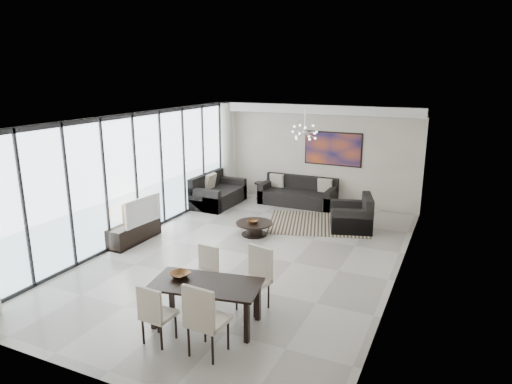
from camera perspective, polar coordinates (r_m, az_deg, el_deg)
The scene contains 20 objects.
room_shell at distance 9.20m, azimuth 1.88°, elevation 0.04°, with size 6.00×9.00×2.90m.
window_wall at distance 10.89m, azimuth -14.43°, elevation 2.00°, with size 0.37×8.95×2.90m.
soffit at distance 13.14m, azimuth 7.47°, elevation 10.23°, with size 5.98×0.40×0.26m, color white.
painting at distance 13.30m, azimuth 9.60°, elevation 5.34°, with size 1.68×0.04×0.98m, color #C8501B.
chandelier at distance 11.39m, azimuth 6.11°, elevation 7.45°, with size 0.66×0.66×0.71m.
rug at distance 11.89m, azimuth 7.81°, elevation -3.90°, with size 2.51×1.93×0.01m, color black.
coffee_table at distance 10.94m, azimuth -0.22°, elevation -4.50°, with size 0.89×0.89×0.31m.
bowl_coffee at distance 10.82m, azimuth -0.39°, elevation -3.75°, with size 0.26×0.26×0.08m, color brown.
sofa_main at distance 13.47m, azimuth 5.28°, elevation -0.40°, with size 2.20×0.90×0.80m.
loveseat at distance 13.44m, azimuth -4.95°, elevation -0.29°, with size 1.01×1.79×0.89m.
armchair at distance 11.54m, azimuth 11.99°, elevation -3.17°, with size 1.23×1.27×0.86m.
side_table at distance 13.97m, azimuth 0.55°, elevation 0.53°, with size 0.37×0.37×0.51m.
tv_console at distance 10.87m, azimuth -14.95°, elevation -4.86°, with size 0.41×1.47×0.46m, color black.
television at distance 10.63m, azimuth -14.37°, elevation -2.22°, with size 1.07×0.14×0.62m, color gray.
dining_table at distance 7.14m, azimuth -6.27°, elevation -11.89°, with size 1.78×1.10×0.69m.
dining_chair_sw at distance 6.81m, azimuth -12.58°, elevation -14.35°, with size 0.44×0.44×0.91m.
dining_chair_se at distance 6.38m, azimuth -6.58°, elevation -15.13°, with size 0.53×0.53×1.08m.
dining_chair_nw at distance 8.05m, azimuth -6.29°, elevation -9.42°, with size 0.44×0.44×0.89m.
dining_chair_ne at distance 7.58m, azimuth 0.06°, elevation -10.17°, with size 0.58×0.58×1.03m.
bowl_dining at distance 7.33m, azimuth -9.49°, elevation -10.16°, with size 0.31×0.31×0.08m, color brown.
Camera 1 is at (3.91, -8.20, 3.81)m, focal length 32.00 mm.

